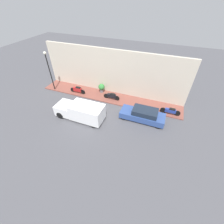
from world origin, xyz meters
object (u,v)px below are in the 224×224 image
Objects in this scene: motorcycle_red at (78,90)px; streetlamp at (48,66)px; motorcycle_black at (112,96)px; parked_car at (143,115)px; motorcycle_blue at (170,111)px; potted_plant at (102,87)px; delivery_van at (80,111)px.

motorcycle_red is 0.42× the size of streetlamp.
motorcycle_red is 4.44m from motorcycle_black.
streetlamp is (-0.56, 7.71, 2.68)m from motorcycle_black.
parked_car is 3.05m from motorcycle_blue.
streetlamp reaches higher than potted_plant.
delivery_van is 1.03× the size of streetlamp.
motorcycle_black is at bearing -119.97° from potted_plant.
motorcycle_blue is at bearing -66.05° from delivery_van.
streetlamp reaches higher than parked_car.
motorcycle_black is (4.10, -1.73, -0.37)m from delivery_van.
motorcycle_black is at bearing 62.96° from parked_car.
delivery_van reaches higher than motorcycle_blue.
parked_car is 6.64m from potted_plant.
motorcycle_black is at bearing -85.82° from streetlamp.
streetlamp reaches higher than delivery_van.
motorcycle_black is 2.01m from potted_plant.
motorcycle_red is 1.00× the size of motorcycle_blue.
motorcycle_red is 4.23m from streetlamp.
motorcycle_red is (3.87, 2.71, -0.34)m from delivery_van.
parked_car is at bearing -102.39° from motorcycle_red.
delivery_van reaches higher than motorcycle_red.
delivery_van reaches higher than motorcycle_black.
parked_car is 0.91× the size of streetlamp.
parked_car is at bearing -97.45° from streetlamp.
streetlamp reaches higher than motorcycle_red.
delivery_van is (-1.98, 5.86, 0.26)m from parked_car.
motorcycle_blue is 6.65m from motorcycle_black.
delivery_van is at bearing -145.02° from motorcycle_red.
streetlamp is at bearing 59.44° from delivery_van.
potted_plant is (1.56, -5.98, -2.45)m from streetlamp.
streetlamp is at bearing 95.82° from motorcycle_red.
motorcycle_red is 1.03× the size of motorcycle_black.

